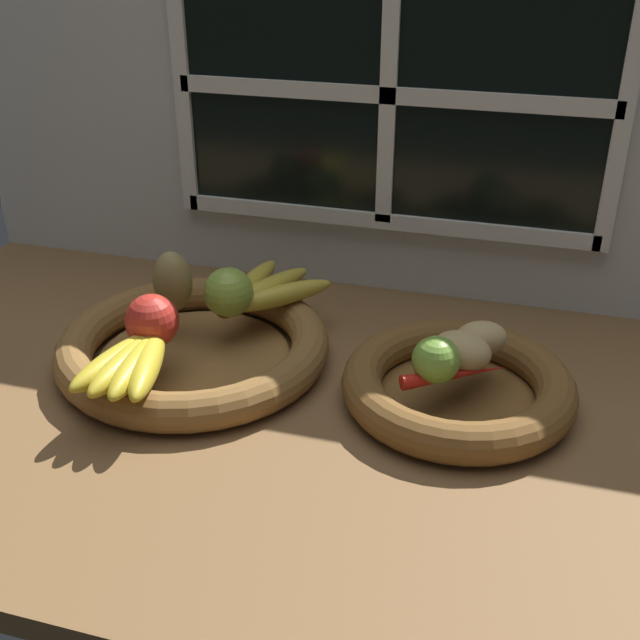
% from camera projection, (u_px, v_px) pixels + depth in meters
% --- Properties ---
extents(ground_plane, '(1.40, 0.90, 0.03)m').
position_uv_depth(ground_plane, '(336.00, 389.00, 1.03)').
color(ground_plane, brown).
extents(back_wall, '(1.40, 0.05, 0.55)m').
position_uv_depth(back_wall, '(391.00, 113.00, 1.14)').
color(back_wall, silver).
rests_on(back_wall, ground_plane).
extents(fruit_bowl_left, '(0.37, 0.37, 0.05)m').
position_uv_depth(fruit_bowl_left, '(194.00, 347.00, 1.05)').
color(fruit_bowl_left, brown).
rests_on(fruit_bowl_left, ground_plane).
extents(fruit_bowl_right, '(0.29, 0.29, 0.05)m').
position_uv_depth(fruit_bowl_right, '(458.00, 386.00, 0.97)').
color(fruit_bowl_right, brown).
rests_on(fruit_bowl_right, ground_plane).
extents(apple_red_front, '(0.07, 0.07, 0.07)m').
position_uv_depth(apple_red_front, '(152.00, 321.00, 0.99)').
color(apple_red_front, red).
rests_on(apple_red_front, fruit_bowl_left).
extents(apple_green_back, '(0.07, 0.07, 0.07)m').
position_uv_depth(apple_green_back, '(228.00, 292.00, 1.06)').
color(apple_green_back, '#8CAD3D').
rests_on(apple_green_back, fruit_bowl_left).
extents(pear_brown, '(0.06, 0.06, 0.09)m').
position_uv_depth(pear_brown, '(173.00, 281.00, 1.07)').
color(pear_brown, olive).
rests_on(pear_brown, fruit_bowl_left).
extents(banana_bunch_front, '(0.11, 0.17, 0.03)m').
position_uv_depth(banana_bunch_front, '(133.00, 361.00, 0.93)').
color(banana_bunch_front, gold).
rests_on(banana_bunch_front, fruit_bowl_left).
extents(banana_bunch_back, '(0.14, 0.18, 0.03)m').
position_uv_depth(banana_bunch_back, '(264.00, 290.00, 1.11)').
color(banana_bunch_back, gold).
rests_on(banana_bunch_back, fruit_bowl_left).
extents(potato_large, '(0.08, 0.07, 0.05)m').
position_uv_depth(potato_large, '(461.00, 351.00, 0.94)').
color(potato_large, tan).
rests_on(potato_large, fruit_bowl_right).
extents(potato_back, '(0.08, 0.07, 0.04)m').
position_uv_depth(potato_back, '(481.00, 338.00, 0.97)').
color(potato_back, tan).
rests_on(potato_back, fruit_bowl_right).
extents(lime_near, '(0.06, 0.06, 0.06)m').
position_uv_depth(lime_near, '(436.00, 360.00, 0.91)').
color(lime_near, '#7AAD3D').
rests_on(lime_near, fruit_bowl_right).
extents(chili_pepper, '(0.12, 0.09, 0.02)m').
position_uv_depth(chili_pepper, '(455.00, 375.00, 0.92)').
color(chili_pepper, red).
rests_on(chili_pepper, fruit_bowl_right).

